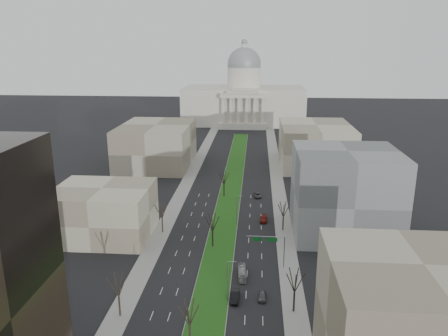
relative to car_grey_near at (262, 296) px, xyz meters
The scene contains 25 objects.
ground 64.78m from the car_grey_near, 99.73° to the left, with size 600.00×600.00×0.00m, color black.
median 63.79m from the car_grey_near, 99.89° to the left, with size 8.00×222.03×0.20m.
sidewalk_left 48.16m from the car_grey_near, 126.22° to the left, with size 5.00×330.00×0.15m, color gray.
sidewalk_right 39.40m from the car_grey_near, 80.43° to the left, with size 5.00×330.00×0.15m, color gray.
capitol 214.28m from the car_grey_near, 92.94° to the left, with size 80.00×46.00×55.00m.
building_beige_left 52.95m from the car_grey_near, 146.72° to the left, with size 26.00×22.00×14.00m, color gray.
building_tan_right 34.29m from the car_grey_near, 47.61° to the right, with size 26.00×24.00×22.00m, color gray.
building_grey_right 44.09m from the car_grey_near, 57.26° to the left, with size 28.00×26.00×24.00m, color slate.
building_far_left 113.86m from the car_grey_near, 113.87° to the left, with size 30.00×40.00×18.00m, color gray.
building_far_right 111.78m from the car_grey_near, 77.54° to the left, with size 30.00×40.00×18.00m, color gray.
tree_left_mid 29.98m from the car_grey_near, 163.85° to the right, with size 5.40×5.40×9.72m.
tree_left_far 42.95m from the car_grey_near, 131.48° to the left, with size 5.28×5.28×9.50m.
tree_right_mid 9.90m from the car_grey_near, 33.61° to the right, with size 5.52×5.52×9.94m.
tree_right_far 36.85m from the car_grey_near, 80.11° to the left, with size 5.04×5.04×9.07m.
tree_median_a 21.64m from the car_grey_near, 128.73° to the right, with size 5.40×5.40×9.72m.
tree_median_b 27.86m from the car_grey_near, 118.51° to the left, with size 5.40×5.40×9.72m.
tree_median_c 65.45m from the car_grey_near, 101.47° to the left, with size 5.40×5.40×9.72m.
streetlamp_median_b 8.37m from the car_grey_near, behind, with size 1.90×0.20×9.16m.
streetlamp_median_c 39.72m from the car_grey_near, 100.49° to the left, with size 1.90×0.20×9.16m.
mast_arm_signs 15.11m from the car_grey_near, 79.64° to the left, with size 9.12×0.24×8.09m.
car_grey_near is the anchor object (origin of this frame).
car_black 5.81m from the car_grey_near, behind, with size 1.82×5.21×1.72m, color black.
car_red 42.23m from the car_grey_near, 88.93° to the left, with size 2.09×5.14×1.49m, color maroon.
car_grey_far 63.91m from the car_grey_near, 91.07° to the left, with size 2.31×5.01×1.39m, color #44454A.
box_van 9.99m from the car_grey_near, 117.32° to the left, with size 1.66×7.11×1.98m, color #BABABA.
Camera 1 is at (9.01, -25.37, 51.94)m, focal length 35.00 mm.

